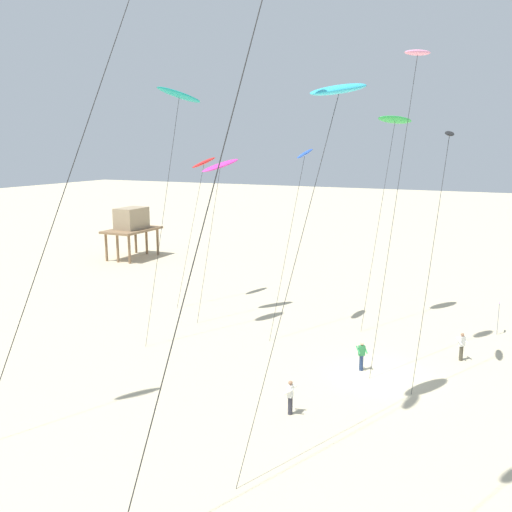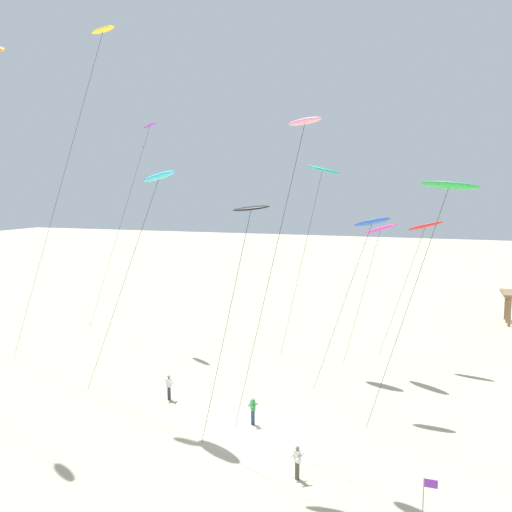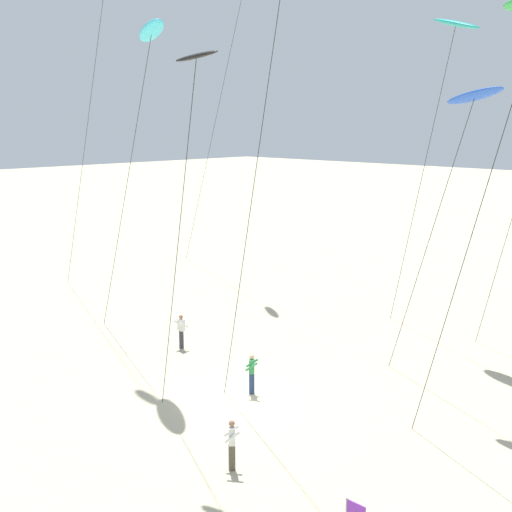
# 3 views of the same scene
# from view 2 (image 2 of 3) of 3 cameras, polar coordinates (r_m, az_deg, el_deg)

# --- Properties ---
(ground_plane) EXTENTS (260.00, 260.00, 0.00)m
(ground_plane) POSITION_cam_2_polar(r_m,az_deg,el_deg) (31.60, -1.22, -18.61)
(ground_plane) COLOR beige
(kite_teal) EXTENTS (5.14, 2.00, 15.91)m
(kite_teal) POSITION_cam_2_polar(r_m,az_deg,el_deg) (40.96, 7.24, 9.27)
(kite_teal) COLOR teal
(kite_teal) RESTS_ON ground
(kite_pink) EXTENTS (5.31, 1.66, 17.43)m
(kite_pink) POSITION_cam_2_polar(r_m,az_deg,el_deg) (27.09, 5.26, 14.03)
(kite_pink) COLOR pink
(kite_pink) RESTS_ON ground
(kite_yellow) EXTENTS (12.34, 2.75, 24.41)m
(kite_yellow) POSITION_cam_2_polar(r_m,az_deg,el_deg) (38.38, -16.75, 21.43)
(kite_yellow) COLOR yellow
(kite_yellow) RESTS_ON ground
(kite_magenta) EXTENTS (4.09, 2.29, 11.52)m
(kite_magenta) POSITION_cam_2_polar(r_m,az_deg,el_deg) (40.05, 13.44, 2.85)
(kite_magenta) COLOR #D8339E
(kite_magenta) RESTS_ON ground
(kite_cyan) EXTENTS (8.39, 2.54, 15.05)m
(kite_cyan) POSITION_cam_2_polar(r_m,az_deg,el_deg) (31.69, -10.63, 8.43)
(kite_cyan) COLOR #33BFE0
(kite_cyan) RESTS_ON ground
(kite_red) EXTENTS (4.70, 1.27, 11.53)m
(kite_red) POSITION_cam_2_polar(r_m,az_deg,el_deg) (43.06, 18.00, 3.05)
(kite_red) COLOR red
(kite_red) RESTS_ON ground
(kite_green) EXTENTS (5.57, 2.43, 14.42)m
(kite_green) POSITION_cam_2_polar(r_m,az_deg,el_deg) (28.59, 20.31, 7.12)
(kite_green) COLOR green
(kite_green) RESTS_ON ground
(kite_blue) EXTENTS (5.00, 1.18, 12.25)m
(kite_blue) POSITION_cam_2_polar(r_m,az_deg,el_deg) (33.74, 12.51, 3.44)
(kite_blue) COLOR blue
(kite_blue) RESTS_ON ground
(kite_purple) EXTENTS (9.68, 2.62, 19.72)m
(kite_purple) POSITION_cam_2_polar(r_m,az_deg,el_deg) (48.83, -11.73, 13.16)
(kite_purple) COLOR purple
(kite_purple) RESTS_ON ground
(kite_black) EXTENTS (4.08, 0.98, 13.13)m
(kite_black) POSITION_cam_2_polar(r_m,az_deg,el_deg) (25.48, -0.70, 4.50)
(kite_black) COLOR black
(kite_black) RESTS_ON ground
(kite_flyer_nearest) EXTENTS (0.55, 0.52, 1.67)m
(kite_flyer_nearest) POSITION_cam_2_polar(r_m,az_deg,el_deg) (35.86, -9.50, -13.92)
(kite_flyer_nearest) COLOR #33333D
(kite_flyer_nearest) RESTS_ON ground
(kite_flyer_middle) EXTENTS (0.73, 0.73, 1.67)m
(kite_flyer_middle) POSITION_cam_2_polar(r_m,az_deg,el_deg) (32.02, -0.35, -16.49)
(kite_flyer_middle) COLOR navy
(kite_flyer_middle) RESTS_ON ground
(kite_flyer_furthest) EXTENTS (0.73, 0.73, 1.67)m
(kite_flyer_furthest) POSITION_cam_2_polar(r_m,az_deg,el_deg) (26.82, 4.54, -21.50)
(kite_flyer_furthest) COLOR #4C4738
(kite_flyer_furthest) RESTS_ON ground
(marker_flag) EXTENTS (0.56, 0.05, 2.10)m
(marker_flag) POSITION_cam_2_polar(r_m,az_deg,el_deg) (24.41, 18.22, -23.36)
(marker_flag) COLOR gray
(marker_flag) RESTS_ON ground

